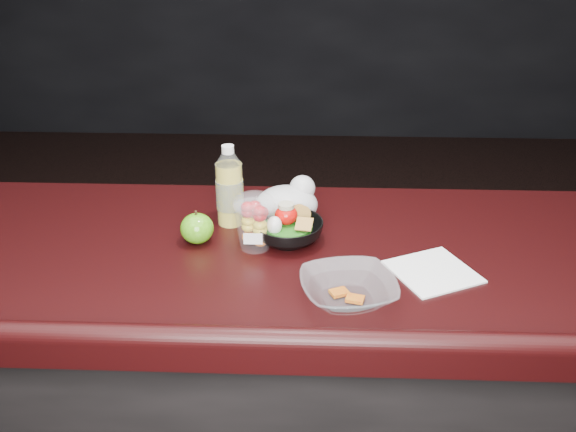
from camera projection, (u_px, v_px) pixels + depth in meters
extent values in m
cube|color=black|center=(268.00, 425.00, 1.68)|extent=(4.00, 0.65, 0.98)
cube|color=black|center=(265.00, 257.00, 1.45)|extent=(4.06, 0.71, 0.04)
cylinder|color=gold|center=(230.00, 194.00, 1.53)|extent=(0.06, 0.06, 0.15)
cylinder|color=white|center=(230.00, 194.00, 1.53)|extent=(0.07, 0.07, 0.15)
cone|color=white|center=(228.00, 159.00, 1.49)|extent=(0.06, 0.06, 0.03)
cylinder|color=white|center=(228.00, 149.00, 1.48)|extent=(0.03, 0.03, 0.02)
cylinder|color=#072D99|center=(230.00, 194.00, 1.53)|extent=(0.07, 0.07, 0.07)
ellipsoid|color=white|center=(254.00, 204.00, 1.41)|extent=(0.10, 0.10, 0.05)
ellipsoid|color=#3F7D0E|center=(197.00, 228.00, 1.46)|extent=(0.08, 0.08, 0.07)
cylinder|color=black|center=(196.00, 213.00, 1.45)|extent=(0.01, 0.01, 0.01)
ellipsoid|color=silver|center=(287.00, 204.00, 1.56)|extent=(0.15, 0.12, 0.09)
sphere|color=silver|center=(302.00, 188.00, 1.56)|extent=(0.06, 0.06, 0.06)
imported|color=black|center=(288.00, 231.00, 1.47)|extent=(0.20, 0.20, 0.05)
cylinder|color=#0F470C|center=(288.00, 227.00, 1.47)|extent=(0.11, 0.11, 0.01)
ellipsoid|color=#BD0B08|center=(286.00, 215.00, 1.47)|extent=(0.05, 0.05, 0.05)
cylinder|color=beige|center=(286.00, 206.00, 1.46)|extent=(0.04, 0.04, 0.01)
ellipsoid|color=white|center=(274.00, 225.00, 1.44)|extent=(0.04, 0.04, 0.04)
imported|color=silver|center=(348.00, 290.00, 1.26)|extent=(0.22, 0.22, 0.05)
cube|color=#990F0C|center=(339.00, 292.00, 1.27)|extent=(0.04, 0.04, 0.01)
cube|color=#990F0C|center=(355.00, 299.00, 1.25)|extent=(0.04, 0.03, 0.01)
cube|color=white|center=(433.00, 272.00, 1.36)|extent=(0.21, 0.21, 0.00)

